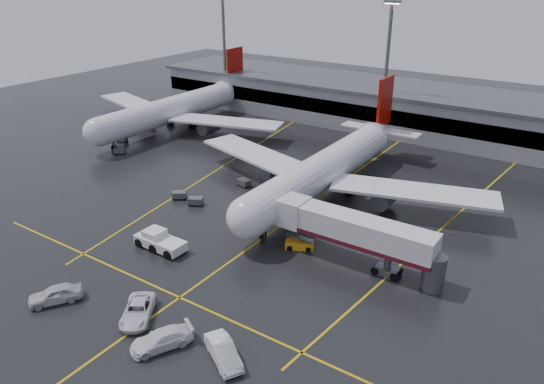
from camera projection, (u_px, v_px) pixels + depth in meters
The scene contains 22 objects.
ground at pixel (292, 217), 69.01m from camera, with size 220.00×220.00×0.00m, color black.
apron_line_centre at pixel (292, 217), 69.00m from camera, with size 0.25×90.00×0.02m, color gold.
apron_line_stop at pixel (180, 297), 52.34m from camera, with size 60.00×0.25×0.02m, color gold.
apron_line_left at pixel (224, 166), 86.78m from camera, with size 0.25×70.00×0.02m, color gold.
apron_line_right at pixel (448, 223), 67.40m from camera, with size 0.25×70.00×0.02m, color gold.
terminal at pixel (417, 110), 103.56m from camera, with size 122.00×19.00×8.60m.
light_mast_left at pixel (224, 45), 117.88m from camera, with size 3.00×1.20×25.45m.
light_mast_mid at pixel (387, 61), 97.48m from camera, with size 3.00×1.20×25.45m.
main_airliner at pixel (328, 167), 74.64m from camera, with size 48.80×45.60×14.10m.
second_airliner at pixel (176, 108), 105.15m from camera, with size 48.80×45.60×14.10m.
jet_bridge at pixel (355, 233), 56.81m from camera, with size 19.90×3.40×6.05m.
pushback_tractor at pixel (159, 241), 61.09m from camera, with size 6.64×2.92×2.36m.
belt_loader at pixel (300, 244), 61.26m from camera, with size 3.65×2.68×2.13m.
service_van_a at pixel (138, 311), 49.04m from camera, with size 2.65×5.75×1.60m, color white.
service_van_b at pixel (162, 339), 45.28m from camera, with size 2.28×5.61×1.63m, color white.
service_van_c at pixel (223, 352), 43.75m from camera, with size 1.83×5.25×1.73m, color white.
service_van_d at pixel (55, 294), 51.38m from camera, with size 2.10×5.21×1.78m, color silver.
baggage_cart_a at pixel (196, 201), 72.39m from camera, with size 2.38×2.08×1.12m.
baggage_cart_b at pixel (179, 195), 74.28m from camera, with size 2.38×2.25×1.12m.
baggage_cart_c at pixel (244, 182), 78.55m from camera, with size 2.24×1.71×1.12m.
baggage_cart_d at pixel (122, 139), 98.23m from camera, with size 2.25×1.73×1.12m.
baggage_cart_e at pixel (120, 150), 92.08m from camera, with size 2.38×2.24×1.12m.
Camera 1 is at (32.11, -52.67, 31.26)m, focal length 33.62 mm.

